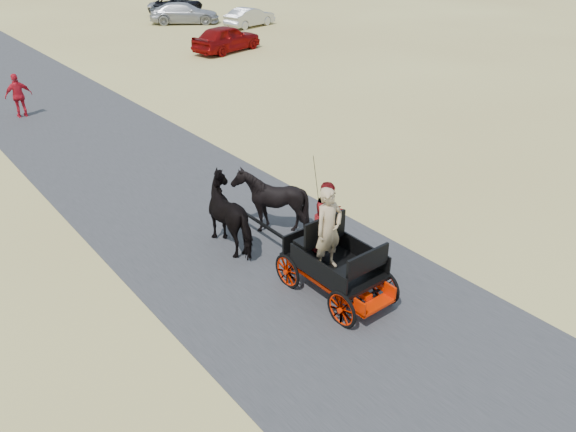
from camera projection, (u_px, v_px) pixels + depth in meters
ground at (329, 305)px, 11.69m from camera, size 140.00×140.00×0.00m
road at (329, 305)px, 11.68m from camera, size 6.00×140.00×0.01m
carriage at (335, 279)px, 11.89m from camera, size 1.30×2.40×0.72m
horse_left at (234, 214)px, 13.42m from camera, size 0.91×2.01×1.70m
horse_right at (270, 201)px, 14.02m from camera, size 1.37×1.54×1.70m
driver_man at (329, 229)px, 11.22m from camera, size 0.66×0.43×1.80m
passenger_woman at (328, 217)px, 11.92m from camera, size 0.77×0.60×1.58m
pedestrian at (19, 96)px, 22.05m from camera, size 1.04×0.49×1.73m
car_a at (226, 38)px, 32.62m from camera, size 4.74×2.75×1.52m
car_b at (250, 17)px, 39.84m from camera, size 4.19×2.19×1.31m
car_c at (184, 13)px, 40.96m from camera, size 5.27×4.48×1.45m
car_d at (177, 5)px, 45.12m from camera, size 5.21×3.59×1.32m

